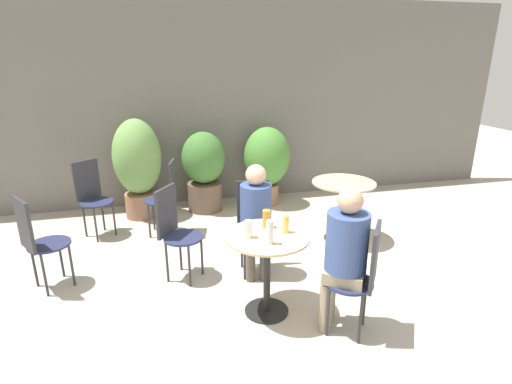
# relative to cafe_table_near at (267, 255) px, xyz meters

# --- Properties ---
(ground_plane) EXTENTS (20.00, 20.00, 0.00)m
(ground_plane) POSITION_rel_cafe_table_near_xyz_m (-0.19, -0.22, -0.57)
(ground_plane) COLOR #B2A899
(storefront_wall) EXTENTS (10.00, 0.06, 3.00)m
(storefront_wall) POSITION_rel_cafe_table_near_xyz_m (-0.19, 3.12, 0.93)
(storefront_wall) COLOR slate
(storefront_wall) RESTS_ON ground_plane
(cafe_table_near) EXTENTS (0.72, 0.72, 0.75)m
(cafe_table_near) POSITION_rel_cafe_table_near_xyz_m (0.00, 0.00, 0.00)
(cafe_table_near) COLOR black
(cafe_table_near) RESTS_ON ground_plane
(cafe_table_far) EXTENTS (0.76, 0.76, 0.75)m
(cafe_table_far) POSITION_rel_cafe_table_near_xyz_m (1.28, 1.24, 0.01)
(cafe_table_far) COLOR black
(cafe_table_far) RESTS_ON ground_plane
(bistro_chair_0) EXTENTS (0.45, 0.44, 0.96)m
(bistro_chair_0) POSITION_rel_cafe_table_near_xyz_m (0.65, -0.46, 0.00)
(bistro_chair_0) COLOR #232847
(bistro_chair_0) RESTS_ON ground_plane
(bistro_chair_1) EXTENTS (0.39, 0.40, 0.96)m
(bistro_chair_1) POSITION_rel_cafe_table_near_xyz_m (0.07, 0.79, 0.00)
(bistro_chair_1) COLOR #232847
(bistro_chair_1) RESTS_ON ground_plane
(bistro_chair_2) EXTENTS (0.42, 0.40, 0.96)m
(bistro_chair_2) POSITION_rel_cafe_table_near_xyz_m (-0.78, 1.91, 0.00)
(bistro_chair_2) COLOR #232847
(bistro_chair_2) RESTS_ON ground_plane
(bistro_chair_3) EXTENTS (0.45, 0.45, 0.96)m
(bistro_chair_3) POSITION_rel_cafe_table_near_xyz_m (-1.69, 2.12, 0.00)
(bistro_chair_3) COLOR #232847
(bistro_chair_3) RESTS_ON ground_plane
(bistro_chair_4) EXTENTS (0.45, 0.44, 0.96)m
(bistro_chair_4) POSITION_rel_cafe_table_near_xyz_m (-2.00, 0.85, 0.00)
(bistro_chair_4) COLOR #232847
(bistro_chair_4) RESTS_ON ground_plane
(bistro_chair_5) EXTENTS (0.45, 0.44, 0.96)m
(bistro_chair_5) POSITION_rel_cafe_table_near_xyz_m (-0.74, 0.81, 0.00)
(bistro_chair_5) COLOR #232847
(bistro_chair_5) RESTS_ON ground_plane
(seated_person_0) EXTENTS (0.42, 0.41, 1.24)m
(seated_person_0) POSITION_rel_cafe_table_near_xyz_m (0.53, -0.37, 0.17)
(seated_person_0) COLOR gray
(seated_person_0) RESTS_ON ground_plane
(seated_person_1) EXTENTS (0.31, 0.33, 1.19)m
(seated_person_1) POSITION_rel_cafe_table_near_xyz_m (0.06, 0.64, 0.15)
(seated_person_1) COLOR brown
(seated_person_1) RESTS_ON ground_plane
(beer_glass_0) EXTENTS (0.06, 0.06, 0.15)m
(beer_glass_0) POSITION_rel_cafe_table_near_xyz_m (0.16, 0.02, 0.26)
(beer_glass_0) COLOR #DBC65B
(beer_glass_0) RESTS_ON cafe_table_near
(beer_glass_1) EXTENTS (0.07, 0.07, 0.16)m
(beer_glass_1) POSITION_rel_cafe_table_near_xyz_m (0.04, 0.16, 0.26)
(beer_glass_1) COLOR #B28433
(beer_glass_1) RESTS_ON cafe_table_near
(beer_glass_2) EXTENTS (0.07, 0.07, 0.15)m
(beer_glass_2) POSITION_rel_cafe_table_near_xyz_m (-0.16, -0.01, 0.26)
(beer_glass_2) COLOR silver
(beer_glass_2) RESTS_ON cafe_table_near
(beer_glass_3) EXTENTS (0.06, 0.06, 0.20)m
(beer_glass_3) POSITION_rel_cafe_table_near_xyz_m (-0.03, -0.16, 0.28)
(beer_glass_3) COLOR silver
(beer_glass_3) RESTS_ON cafe_table_near
(potted_plant_0) EXTENTS (0.65, 0.65, 1.39)m
(potted_plant_0) POSITION_rel_cafe_table_near_xyz_m (-1.14, 2.63, 0.21)
(potted_plant_0) COLOR #93664C
(potted_plant_0) RESTS_ON ground_plane
(potted_plant_1) EXTENTS (0.62, 0.62, 1.17)m
(potted_plant_1) POSITION_rel_cafe_table_near_xyz_m (-0.23, 2.66, 0.07)
(potted_plant_1) COLOR brown
(potted_plant_1) RESTS_ON ground_plane
(potted_plant_2) EXTENTS (0.69, 0.69, 1.19)m
(potted_plant_2) POSITION_rel_cafe_table_near_xyz_m (0.73, 2.69, 0.13)
(potted_plant_2) COLOR #93664C
(potted_plant_2) RESTS_ON ground_plane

